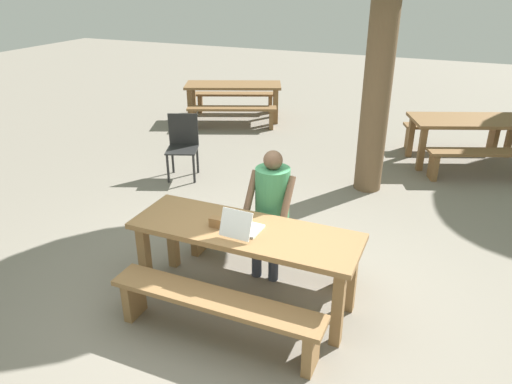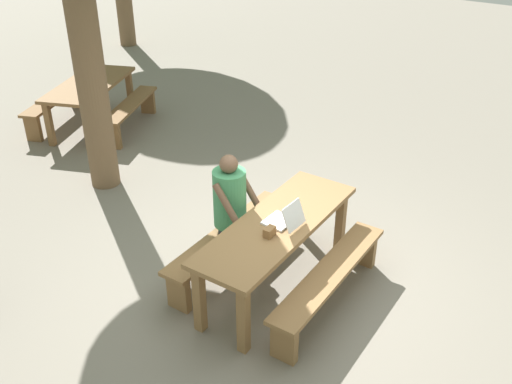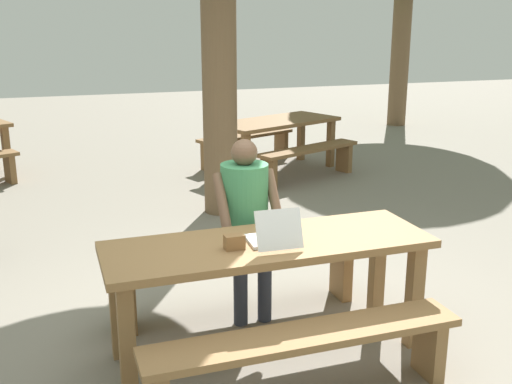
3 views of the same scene
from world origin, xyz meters
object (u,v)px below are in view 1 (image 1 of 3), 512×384
(small_pouch, at_px, (217,222))
(picnic_table_mid, at_px, (233,90))
(plastic_chair, at_px, (183,144))
(laptop, at_px, (241,227))
(person_seated, at_px, (271,204))
(picnic_table_rear, at_px, (470,126))
(picnic_table_front, at_px, (245,240))

(small_pouch, relative_size, picnic_table_mid, 0.06)
(plastic_chair, bearing_deg, picnic_table_mid, 79.75)
(small_pouch, bearing_deg, plastic_chair, 126.84)
(laptop, distance_m, person_seated, 0.64)
(laptop, height_order, person_seated, person_seated)
(plastic_chair, xyz_separation_m, picnic_table_rear, (3.89, 2.21, 0.13))
(small_pouch, relative_size, plastic_chair, 0.13)
(laptop, xyz_separation_m, person_seated, (0.03, 0.64, -0.06))
(picnic_table_front, height_order, picnic_table_rear, picnic_table_front)
(person_seated, bearing_deg, picnic_table_front, -93.29)
(laptop, distance_m, picnic_table_rear, 5.03)
(laptop, height_order, picnic_table_mid, laptop)
(laptop, xyz_separation_m, picnic_table_mid, (-2.71, 5.50, -0.19))
(picnic_table_front, bearing_deg, plastic_chair, 131.01)
(small_pouch, height_order, picnic_table_mid, small_pouch)
(picnic_table_front, height_order, person_seated, person_seated)
(laptop, bearing_deg, picnic_table_front, -83.89)
(laptop, bearing_deg, plastic_chair, -47.08)
(small_pouch, bearing_deg, picnic_table_rear, 66.47)
(small_pouch, distance_m, plastic_chair, 3.11)
(laptop, distance_m, small_pouch, 0.25)
(small_pouch, distance_m, person_seated, 0.68)
(laptop, relative_size, picnic_table_rear, 0.18)
(plastic_chair, bearing_deg, person_seated, -62.65)
(person_seated, relative_size, picnic_table_mid, 0.63)
(small_pouch, height_order, plastic_chair, plastic_chair)
(picnic_table_mid, bearing_deg, plastic_chair, -101.05)
(picnic_table_rear, bearing_deg, picnic_table_mid, 147.86)
(picnic_table_front, bearing_deg, small_pouch, -165.38)
(person_seated, xyz_separation_m, picnic_table_rear, (1.76, 4.06, -0.13))
(laptop, relative_size, plastic_chair, 0.38)
(picnic_table_front, distance_m, laptop, 0.20)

